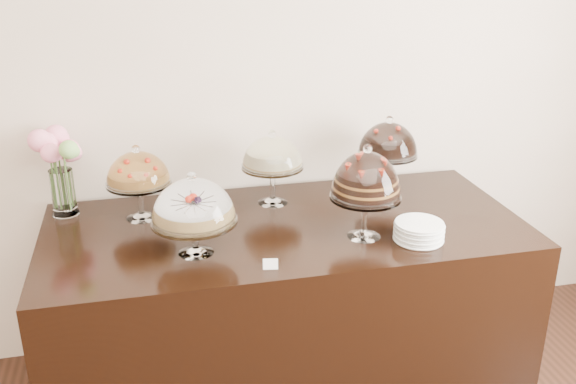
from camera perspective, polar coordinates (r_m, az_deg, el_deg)
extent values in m
cube|color=beige|center=(3.27, -5.43, 10.47)|extent=(5.00, 0.04, 3.00)
cube|color=black|center=(3.18, -0.21, -10.25)|extent=(2.20, 1.00, 0.90)
cone|color=white|center=(2.73, -8.17, -5.11)|extent=(0.15, 0.15, 0.02)
cylinder|color=white|center=(2.70, -8.25, -3.78)|extent=(0.03, 0.03, 0.12)
cylinder|color=white|center=(2.67, -8.33, -2.55)|extent=(0.36, 0.36, 0.01)
cylinder|color=tan|center=(2.66, -8.36, -1.91)|extent=(0.28, 0.28, 0.05)
sphere|color=red|center=(2.67, -6.90, -0.87)|extent=(0.02, 0.02, 0.02)
sphere|color=red|center=(2.69, -9.69, -0.87)|extent=(0.02, 0.02, 0.02)
sphere|color=red|center=(2.58, -8.63, -1.86)|extent=(0.02, 0.02, 0.02)
sphere|color=white|center=(2.60, -8.56, 1.38)|extent=(0.04, 0.04, 0.04)
cone|color=white|center=(2.87, 6.73, -3.68)|extent=(0.15, 0.15, 0.02)
cylinder|color=white|center=(2.83, 6.81, -2.01)|extent=(0.03, 0.03, 0.16)
cylinder|color=white|center=(2.79, 6.89, -0.41)|extent=(0.31, 0.31, 0.01)
cylinder|color=black|center=(2.77, 6.94, 0.66)|extent=(0.24, 0.24, 0.10)
sphere|color=red|center=(2.79, 8.06, 2.04)|extent=(0.02, 0.02, 0.02)
sphere|color=red|center=(2.81, 6.57, 2.26)|extent=(0.02, 0.02, 0.02)
sphere|color=red|center=(2.75, 5.65, 1.86)|extent=(0.02, 0.02, 0.02)
sphere|color=red|center=(2.69, 6.59, 1.38)|extent=(0.02, 0.02, 0.02)
sphere|color=red|center=(2.72, 8.11, 1.50)|extent=(0.02, 0.02, 0.02)
sphere|color=white|center=(2.72, 7.10, 3.83)|extent=(0.04, 0.04, 0.04)
cone|color=white|center=(3.20, -1.37, -0.72)|extent=(0.15, 0.15, 0.02)
cylinder|color=white|center=(3.16, -1.38, 0.82)|extent=(0.03, 0.03, 0.16)
cylinder|color=white|center=(3.13, -1.40, 2.28)|extent=(0.31, 0.31, 0.01)
cylinder|color=#FDF2C4|center=(3.12, -1.40, 2.98)|extent=(0.24, 0.24, 0.07)
sphere|color=white|center=(3.08, -1.42, 5.17)|extent=(0.04, 0.04, 0.04)
cone|color=white|center=(3.37, 8.65, 0.24)|extent=(0.15, 0.15, 0.02)
cylinder|color=white|center=(3.33, 8.74, 1.83)|extent=(0.03, 0.03, 0.17)
cylinder|color=white|center=(3.30, 8.83, 3.34)|extent=(0.31, 0.31, 0.01)
cylinder|color=black|center=(3.29, 8.88, 4.08)|extent=(0.24, 0.24, 0.08)
sphere|color=red|center=(3.32, 9.83, 5.05)|extent=(0.02, 0.02, 0.02)
sphere|color=red|center=(3.30, 7.85, 5.07)|extent=(0.02, 0.02, 0.02)
sphere|color=red|center=(3.21, 9.11, 4.54)|extent=(0.02, 0.02, 0.02)
sphere|color=white|center=(3.25, 9.02, 6.35)|extent=(0.04, 0.04, 0.04)
cone|color=white|center=(3.11, -12.86, -2.02)|extent=(0.15, 0.15, 0.02)
cylinder|color=white|center=(3.07, -12.99, -0.57)|extent=(0.03, 0.03, 0.14)
cylinder|color=white|center=(3.04, -13.11, 0.79)|extent=(0.30, 0.30, 0.01)
cylinder|color=#BC8037|center=(3.03, -13.16, 1.25)|extent=(0.25, 0.25, 0.04)
sphere|color=red|center=(3.04, -12.00, 2.01)|extent=(0.02, 0.02, 0.02)
sphere|color=red|center=(3.09, -12.94, 2.22)|extent=(0.02, 0.02, 0.02)
sphere|color=red|center=(3.07, -14.14, 1.99)|extent=(0.02, 0.02, 0.02)
sphere|color=red|center=(3.01, -14.43, 1.55)|extent=(0.02, 0.02, 0.02)
sphere|color=red|center=(2.96, -13.47, 1.33)|extent=(0.02, 0.02, 0.02)
sphere|color=red|center=(2.98, -12.24, 1.57)|extent=(0.02, 0.02, 0.02)
sphere|color=white|center=(2.99, -13.38, 3.73)|extent=(0.04, 0.04, 0.04)
cylinder|color=white|center=(3.21, -19.36, 0.00)|extent=(0.11, 0.11, 0.22)
cylinder|color=#476B2D|center=(3.19, -19.03, 1.11)|extent=(0.01, 0.01, 0.27)
sphere|color=pink|center=(3.14, -18.86, 3.46)|extent=(0.10, 0.10, 0.10)
cylinder|color=#476B2D|center=(3.22, -19.04, 1.18)|extent=(0.01, 0.01, 0.26)
sphere|color=pink|center=(3.21, -18.88, 3.56)|extent=(0.10, 0.10, 0.10)
cylinder|color=#476B2D|center=(3.23, -19.56, 1.76)|extent=(0.01, 0.01, 0.32)
sphere|color=pink|center=(3.24, -19.92, 4.70)|extent=(0.11, 0.11, 0.11)
cylinder|color=#476B2D|center=(3.20, -19.96, 1.43)|extent=(0.01, 0.01, 0.31)
sphere|color=pink|center=(3.16, -20.74, 4.10)|extent=(0.10, 0.10, 0.10)
cylinder|color=#476B2D|center=(3.18, -20.19, 1.50)|extent=(0.01, 0.01, 0.34)
sphere|color=pink|center=(3.12, -21.21, 4.28)|extent=(0.11, 0.11, 0.11)
cylinder|color=#476B2D|center=(3.16, -19.76, 1.00)|extent=(0.01, 0.01, 0.29)
sphere|color=pink|center=(3.09, -20.35, 3.28)|extent=(0.09, 0.09, 0.09)
cylinder|color=#476B2D|center=(3.13, -19.06, 1.12)|extent=(0.01, 0.01, 0.32)
sphere|color=#78AC53|center=(3.02, -18.91, 3.58)|extent=(0.09, 0.09, 0.09)
cylinder|color=white|center=(2.87, 11.50, -4.13)|extent=(0.21, 0.21, 0.01)
cylinder|color=white|center=(2.87, 11.52, -3.93)|extent=(0.20, 0.20, 0.01)
cylinder|color=white|center=(2.86, 11.53, -3.74)|extent=(0.21, 0.21, 0.01)
cylinder|color=white|center=(2.86, 11.55, -3.54)|extent=(0.20, 0.20, 0.01)
cylinder|color=white|center=(2.85, 11.57, -3.34)|extent=(0.21, 0.21, 0.01)
cylinder|color=white|center=(2.85, 11.58, -3.14)|extent=(0.20, 0.20, 0.01)
cylinder|color=white|center=(2.84, 11.60, -2.94)|extent=(0.21, 0.21, 0.01)
cylinder|color=white|center=(2.84, 11.62, -2.74)|extent=(0.20, 0.20, 0.01)
cube|color=white|center=(2.58, -1.57, -6.42)|extent=(0.06, 0.03, 0.04)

